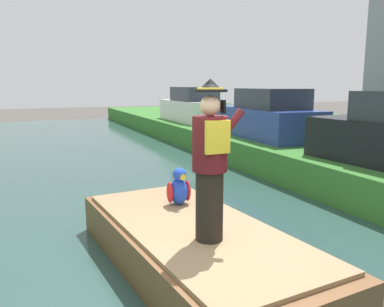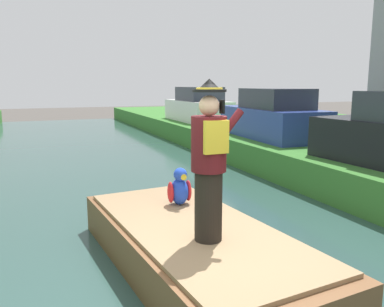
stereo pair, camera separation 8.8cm
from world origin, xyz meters
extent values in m
plane|color=#4C4742|center=(0.00, 0.00, 0.00)|extent=(80.00, 80.00, 0.00)
cube|color=#2D4C47|center=(0.00, 0.00, 0.05)|extent=(7.11, 48.00, 0.10)
cube|color=brown|center=(0.00, 0.74, 0.38)|extent=(2.19, 4.35, 0.56)
cube|color=#997A56|center=(0.00, 0.74, 0.69)|extent=(2.01, 4.00, 0.05)
cylinder|color=black|center=(-0.04, 0.23, 1.12)|extent=(0.32, 0.32, 0.82)
cylinder|color=#561419|center=(-0.04, 0.23, 1.84)|extent=(0.40, 0.40, 0.62)
cube|color=gold|center=(-0.04, 0.04, 1.94)|extent=(0.28, 0.06, 0.36)
sphere|color=#DBA884|center=(-0.04, 0.23, 2.27)|extent=(0.23, 0.23, 0.23)
cylinder|color=black|center=(-0.04, 0.23, 2.43)|extent=(0.38, 0.38, 0.03)
cone|color=black|center=(-0.04, 0.23, 2.50)|extent=(0.26, 0.26, 0.12)
cylinder|color=gold|center=(-0.04, 0.23, 2.46)|extent=(0.29, 0.29, 0.02)
cylinder|color=#561419|center=(0.18, 0.19, 2.02)|extent=(0.38, 0.09, 0.43)
cube|color=black|center=(0.09, 0.17, 2.26)|extent=(0.03, 0.08, 0.15)
ellipsoid|color=blue|center=(0.13, 1.63, 0.91)|extent=(0.26, 0.32, 0.40)
sphere|color=blue|center=(0.13, 1.59, 1.18)|extent=(0.20, 0.20, 0.20)
cone|color=yellow|center=(0.13, 1.49, 1.17)|extent=(0.09, 0.09, 0.09)
ellipsoid|color=red|center=(-0.01, 1.63, 0.91)|extent=(0.08, 0.20, 0.32)
ellipsoid|color=red|center=(0.27, 1.63, 0.91)|extent=(0.08, 0.20, 0.32)
cube|color=#2D4293|center=(5.06, 6.69, 1.31)|extent=(1.90, 4.08, 0.90)
cube|color=#2D333D|center=(5.06, 6.49, 2.06)|extent=(1.55, 2.27, 0.60)
cube|color=white|center=(5.06, 12.61, 1.31)|extent=(1.72, 4.01, 0.90)
cube|color=#2D333D|center=(5.06, 12.41, 2.06)|extent=(1.46, 2.21, 0.60)
camera|label=1|loc=(-1.95, -3.73, 2.51)|focal=37.07mm
camera|label=2|loc=(-1.87, -3.76, 2.51)|focal=37.07mm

